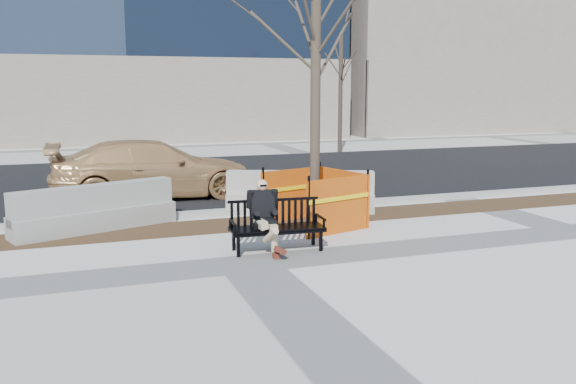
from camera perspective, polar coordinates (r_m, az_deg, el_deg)
name	(u,v)px	position (r m, az deg, el deg)	size (l,w,h in m)	color
ground	(248,263)	(9.26, -3.80, -6.74)	(120.00, 120.00, 0.00)	beige
mulch_strip	(211,226)	(11.70, -7.24, -3.23)	(40.00, 1.20, 0.02)	#47301C
asphalt_street	(165,180)	(17.71, -11.51, 1.12)	(60.00, 10.40, 0.01)	black
curb	(201,214)	(12.60, -8.16, -2.05)	(60.00, 0.25, 0.12)	#9E9B93
bench	(277,251)	(9.94, -1.03, -5.55)	(1.57, 0.56, 0.84)	black
seated_man	(264,251)	(9.93, -2.31, -5.57)	(0.50, 0.83, 1.16)	black
tree_fence	(314,226)	(11.64, 2.50, -3.25)	(2.26, 2.26, 5.64)	orange
sedan	(154,197)	(15.00, -12.49, -0.50)	(1.95, 4.80, 1.39)	tan
jersey_barrier_left	(96,230)	(11.87, -17.63, -3.46)	(3.03, 0.61, 0.87)	gray
jersey_barrier_right	(300,212)	(12.95, 1.14, -1.89)	(3.12, 0.62, 0.89)	#A5A29B
far_tree_right	(340,152)	(24.85, 4.89, 3.76)	(1.90, 1.90, 5.14)	#3F3328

